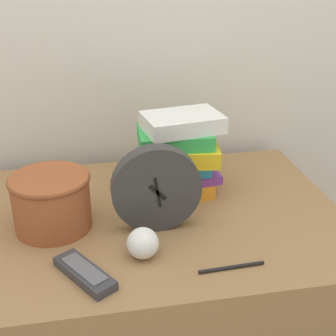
% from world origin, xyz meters
% --- Properties ---
extents(desk, '(1.05, 0.67, 0.72)m').
position_xyz_m(desk, '(0.00, 0.33, 0.36)').
color(desk, olive).
rests_on(desk, ground_plane).
extents(desk_clock, '(0.21, 0.04, 0.21)m').
position_xyz_m(desk_clock, '(0.05, 0.27, 0.82)').
color(desk_clock, '#333333').
rests_on(desk_clock, desk).
extents(book_stack, '(0.23, 0.20, 0.22)m').
position_xyz_m(book_stack, '(0.13, 0.45, 0.82)').
color(book_stack, orange).
rests_on(book_stack, desk).
extents(basket, '(0.19, 0.19, 0.13)m').
position_xyz_m(basket, '(-0.19, 0.32, 0.79)').
color(basket, '#994C28').
rests_on(basket, desk).
extents(tv_remote, '(0.13, 0.16, 0.02)m').
position_xyz_m(tv_remote, '(-0.13, 0.11, 0.73)').
color(tv_remote, '#333338').
rests_on(tv_remote, desk).
extents(crumpled_paper_ball, '(0.07, 0.07, 0.07)m').
position_xyz_m(crumpled_paper_ball, '(-0.00, 0.16, 0.75)').
color(crumpled_paper_ball, white).
rests_on(crumpled_paper_ball, desk).
extents(pen, '(0.14, 0.01, 0.01)m').
position_xyz_m(pen, '(0.18, 0.09, 0.72)').
color(pen, black).
rests_on(pen, desk).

